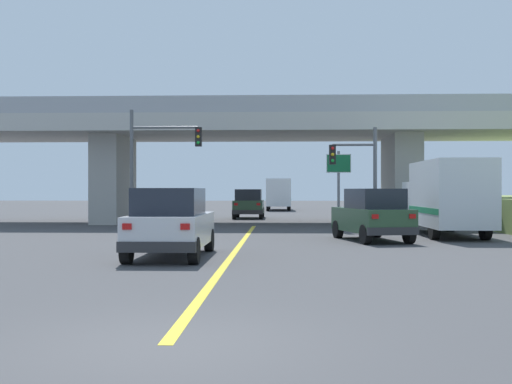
{
  "coord_description": "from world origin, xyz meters",
  "views": [
    {
      "loc": [
        1.46,
        -8.01,
        1.96
      ],
      "look_at": [
        0.51,
        16.41,
        1.89
      ],
      "focal_mm": 44.91,
      "sensor_mm": 36.0,
      "label": 1
    }
  ],
  "objects": [
    {
      "name": "traffic_signal_nearside",
      "position": [
        5.26,
        23.25,
        3.07
      ],
      "size": [
        2.32,
        0.36,
        5.02
      ],
      "color": "#56595E",
      "rests_on": "ground"
    },
    {
      "name": "semi_truck_distant",
      "position": [
        1.24,
        54.36,
        1.61
      ],
      "size": [
        2.33,
        7.6,
        3.04
      ],
      "color": "navy",
      "rests_on": "ground"
    },
    {
      "name": "box_truck",
      "position": [
        8.52,
        19.59,
        1.67
      ],
      "size": [
        2.33,
        7.58,
        3.18
      ],
      "color": "silver",
      "rests_on": "ground"
    },
    {
      "name": "sedan_oncoming",
      "position": [
        -0.77,
        36.31,
        1.01
      ],
      "size": [
        2.05,
        4.34,
        2.02
      ],
      "color": "#2D4C33",
      "rests_on": "ground"
    },
    {
      "name": "lane_divider_stripe",
      "position": [
        0.0,
        13.42,
        0.0
      ],
      "size": [
        0.2,
        26.84,
        0.01
      ],
      "primitive_type": "cube",
      "color": "yellow",
      "rests_on": "ground"
    },
    {
      "name": "suv_crossing",
      "position": [
        5.0,
        16.81,
        1.01
      ],
      "size": [
        2.84,
        4.63,
        2.02
      ],
      "rotation": [
        0.0,
        0.0,
        0.23
      ],
      "color": "#2D4C33",
      "rests_on": "ground"
    },
    {
      "name": "highway_sign",
      "position": [
        4.55,
        26.31,
        2.9
      ],
      "size": [
        1.32,
        0.17,
        4.05
      ],
      "color": "slate",
      "rests_on": "ground"
    },
    {
      "name": "ground",
      "position": [
        0.0,
        29.82,
        0.0
      ],
      "size": [
        160.0,
        160.0,
        0.0
      ],
      "primitive_type": "plane",
      "color": "#424244"
    },
    {
      "name": "overpass_bridge",
      "position": [
        0.0,
        29.82,
        4.99
      ],
      "size": [
        35.79,
        8.23,
        6.99
      ],
      "color": "#B7B5AD",
      "rests_on": "ground"
    },
    {
      "name": "suv_lead",
      "position": [
        -1.73,
        10.46,
        1.02
      ],
      "size": [
        2.06,
        4.73,
        2.02
      ],
      "color": "silver",
      "rests_on": "ground"
    },
    {
      "name": "traffic_signal_farside",
      "position": [
        -4.87,
        23.85,
        3.75
      ],
      "size": [
        3.63,
        0.36,
        6.0
      ],
      "color": "#56595E",
      "rests_on": "ground"
    }
  ]
}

